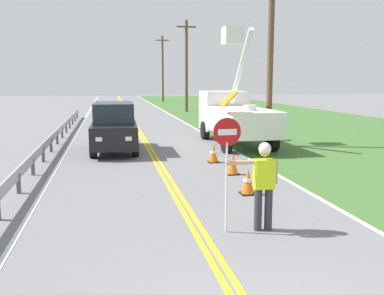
{
  "coord_description": "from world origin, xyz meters",
  "views": [
    {
      "loc": [
        -1.73,
        -3.78,
        3.07
      ],
      "look_at": [
        0.51,
        7.75,
        1.2
      ],
      "focal_mm": 40.12,
      "sensor_mm": 36.0,
      "label": 1
    }
  ],
  "objects": [
    {
      "name": "centerline_yellow_left",
      "position": [
        -0.09,
        20.0,
        0.01
      ],
      "size": [
        0.11,
        110.0,
        0.01
      ],
      "primitive_type": "cube",
      "color": "yellow",
      "rests_on": "ground"
    },
    {
      "name": "oncoming_suv_nearest",
      "position": [
        -1.53,
        14.76,
        1.06
      ],
      "size": [
        2.0,
        4.64,
        2.1
      ],
      "color": "black",
      "rests_on": "ground"
    },
    {
      "name": "grass_verge_right",
      "position": [
        11.6,
        20.0,
        0.0
      ],
      "size": [
        16.0,
        110.0,
        0.01
      ],
      "primitive_type": "cube",
      "color": "#3D662D",
      "rests_on": "ground"
    },
    {
      "name": "traffic_cone_lead",
      "position": [
        1.9,
        6.99,
        0.34
      ],
      "size": [
        0.4,
        0.4,
        0.7
      ],
      "color": "orange",
      "rests_on": "ground"
    },
    {
      "name": "edge_line_left",
      "position": [
        -3.6,
        20.0,
        0.01
      ],
      "size": [
        0.12,
        110.0,
        0.01
      ],
      "primitive_type": "cube",
      "color": "silver",
      "rests_on": "ground"
    },
    {
      "name": "stop_sign_paddle",
      "position": [
        0.54,
        4.29,
        1.71
      ],
      "size": [
        0.56,
        0.04,
        2.33
      ],
      "color": "silver",
      "rests_on": "ground"
    },
    {
      "name": "traffic_cone_mid",
      "position": [
        2.19,
        9.42,
        0.34
      ],
      "size": [
        0.4,
        0.4,
        0.7
      ],
      "color": "orange",
      "rests_on": "ground"
    },
    {
      "name": "utility_pole_far",
      "position": [
        5.69,
        55.65,
        4.64
      ],
      "size": [
        1.8,
        0.28,
        8.92
      ],
      "color": "brown",
      "rests_on": "ground"
    },
    {
      "name": "utility_pole_near",
      "position": [
        5.56,
        15.07,
        4.6
      ],
      "size": [
        1.8,
        0.28,
        8.84
      ],
      "color": "brown",
      "rests_on": "ground"
    },
    {
      "name": "guardrail_left_shoulder",
      "position": [
        -4.2,
        16.25,
        0.52
      ],
      "size": [
        0.1,
        32.0,
        0.71
      ],
      "color": "#9EA0A3",
      "rests_on": "ground"
    },
    {
      "name": "utility_bucket_truck",
      "position": [
        4.17,
        16.05,
        1.42
      ],
      "size": [
        2.71,
        6.82,
        5.53
      ],
      "color": "white",
      "rests_on": "ground"
    },
    {
      "name": "flagger_worker",
      "position": [
        1.31,
        4.25,
        1.05
      ],
      "size": [
        1.09,
        0.26,
        1.83
      ],
      "color": "#2D2D33",
      "rests_on": "ground"
    },
    {
      "name": "edge_line_right",
      "position": [
        3.6,
        20.0,
        0.01
      ],
      "size": [
        0.12,
        110.0,
        0.01
      ],
      "primitive_type": "cube",
      "color": "silver",
      "rests_on": "ground"
    },
    {
      "name": "centerline_yellow_right",
      "position": [
        0.09,
        20.0,
        0.01
      ],
      "size": [
        0.11,
        110.0,
        0.01
      ],
      "primitive_type": "cube",
      "color": "yellow",
      "rests_on": "ground"
    },
    {
      "name": "utility_pole_mid",
      "position": [
        5.62,
        36.86,
        4.44
      ],
      "size": [
        1.8,
        0.28,
        8.52
      ],
      "color": "brown",
      "rests_on": "ground"
    },
    {
      "name": "traffic_cone_tail",
      "position": [
        2.06,
        11.52,
        0.34
      ],
      "size": [
        0.4,
        0.4,
        0.7
      ],
      "color": "orange",
      "rests_on": "ground"
    }
  ]
}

